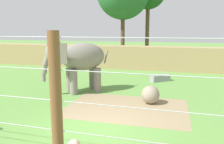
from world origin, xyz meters
name	(u,v)px	position (x,y,z in m)	size (l,w,h in m)	color
ground_plane	(98,128)	(0.00, 0.00, 0.00)	(120.00, 120.00, 0.00)	#609342
dirt_patch	(126,108)	(0.51, 2.40, 0.00)	(5.41, 3.80, 0.01)	#937F5B
embankment_wall	(147,58)	(0.00, 13.13, 1.02)	(36.00, 1.80, 2.03)	tan
elephant	(78,59)	(-2.68, 4.31, 1.88)	(3.30, 3.08, 2.84)	gray
enrichment_ball	(150,95)	(1.47, 3.33, 0.43)	(0.87, 0.87, 0.87)	gray
cable_fence	(52,111)	(0.05, -3.12, 1.75)	(12.63, 0.25, 3.47)	brown
feed_trough	(160,78)	(1.56, 8.40, 0.22)	(1.39, 1.30, 0.44)	gray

